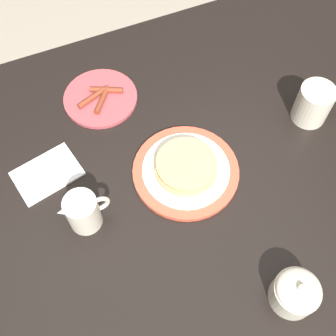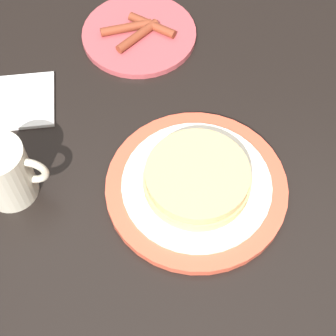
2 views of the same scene
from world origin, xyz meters
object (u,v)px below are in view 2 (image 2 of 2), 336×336
at_px(side_plate_bacon, 139,34).
at_px(creamer_pitcher, 3,172).
at_px(pancake_plate, 193,183).
at_px(napkin, 5,103).

distance_m(side_plate_bacon, creamer_pitcher, 0.34).
height_order(pancake_plate, napkin, pancake_plate).
relative_size(pancake_plate, creamer_pitcher, 2.20).
relative_size(pancake_plate, napkin, 1.49).
relative_size(side_plate_bacon, napkin, 1.15).
distance_m(pancake_plate, napkin, 0.31).
height_order(pancake_plate, creamer_pitcher, creamer_pitcher).
bearing_deg(napkin, side_plate_bacon, 40.88).
bearing_deg(creamer_pitcher, side_plate_bacon, 65.93).
bearing_deg(pancake_plate, creamer_pitcher, -174.47).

